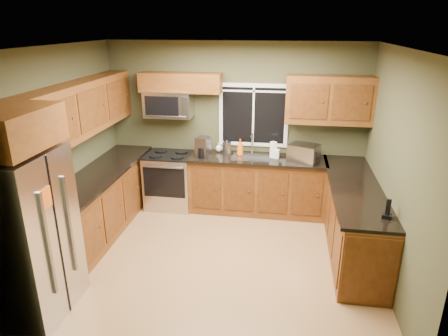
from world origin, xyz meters
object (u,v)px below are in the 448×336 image
(cordless_phone, at_px, (388,212))
(range, at_px, (170,180))
(kettle, at_px, (227,147))
(soap_bottle_c, at_px, (219,147))
(paper_towel_roll, at_px, (273,150))
(refrigerator, at_px, (27,236))
(soap_bottle_a, at_px, (240,147))
(toaster_oven, at_px, (304,153))
(microwave, at_px, (169,104))
(coffee_maker, at_px, (203,148))
(soap_bottle_b, at_px, (276,152))

(cordless_phone, bearing_deg, range, 148.71)
(kettle, bearing_deg, cordless_phone, -43.00)
(range, xyz_separation_m, kettle, (0.95, 0.10, 0.59))
(range, distance_m, soap_bottle_c, 1.00)
(paper_towel_roll, bearing_deg, refrigerator, -130.16)
(refrigerator, xyz_separation_m, soap_bottle_a, (1.86, 2.85, 0.17))
(soap_bottle_c, bearing_deg, refrigerator, -116.40)
(refrigerator, xyz_separation_m, toaster_oven, (2.86, 2.71, 0.18))
(microwave, xyz_separation_m, kettle, (0.95, -0.04, -0.67))
(coffee_maker, height_order, soap_bottle_a, coffee_maker)
(refrigerator, xyz_separation_m, cordless_phone, (3.72, 0.93, 0.11))
(toaster_oven, bearing_deg, kettle, 172.63)
(range, height_order, soap_bottle_b, soap_bottle_b)
(soap_bottle_c, xyz_separation_m, cordless_phone, (2.23, -2.07, -0.01))
(coffee_maker, relative_size, soap_bottle_a, 1.17)
(refrigerator, distance_m, kettle, 3.31)
(microwave, distance_m, soap_bottle_c, 1.08)
(refrigerator, height_order, toaster_oven, refrigerator)
(refrigerator, height_order, kettle, refrigerator)
(toaster_oven, bearing_deg, soap_bottle_a, 171.93)
(range, height_order, soap_bottle_c, soap_bottle_c)
(cordless_phone, bearing_deg, soap_bottle_a, 134.06)
(range, xyz_separation_m, toaster_oven, (2.17, -0.06, 0.61))
(range, xyz_separation_m, paper_towel_roll, (1.70, 0.06, 0.60))
(refrigerator, relative_size, soap_bottle_c, 12.04)
(soap_bottle_a, bearing_deg, coffee_maker, -165.35)
(paper_towel_roll, height_order, soap_bottle_c, paper_towel_roll)
(range, bearing_deg, refrigerator, -103.97)
(soap_bottle_a, xyz_separation_m, soap_bottle_c, (-0.37, 0.15, -0.06))
(paper_towel_roll, relative_size, cordless_phone, 1.25)
(toaster_oven, relative_size, kettle, 2.08)
(microwave, bearing_deg, range, -89.98)
(refrigerator, relative_size, cordless_phone, 8.10)
(paper_towel_roll, height_order, soap_bottle_a, paper_towel_roll)
(toaster_oven, height_order, soap_bottle_b, toaster_oven)
(toaster_oven, relative_size, soap_bottle_b, 2.55)
(kettle, bearing_deg, soap_bottle_c, 138.65)
(microwave, height_order, toaster_oven, microwave)
(toaster_oven, bearing_deg, coffee_maker, -179.63)
(microwave, relative_size, soap_bottle_b, 3.68)
(soap_bottle_b, height_order, soap_bottle_c, soap_bottle_b)
(kettle, relative_size, paper_towel_roll, 0.91)
(paper_towel_roll, distance_m, soap_bottle_c, 0.92)
(refrigerator, distance_m, range, 2.89)
(toaster_oven, height_order, coffee_maker, coffee_maker)
(toaster_oven, xyz_separation_m, cordless_phone, (0.86, -1.78, -0.07))
(refrigerator, bearing_deg, toaster_oven, 43.45)
(kettle, distance_m, soap_bottle_a, 0.22)
(kettle, bearing_deg, soap_bottle_b, -4.71)
(soap_bottle_c, height_order, cordless_phone, cordless_phone)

